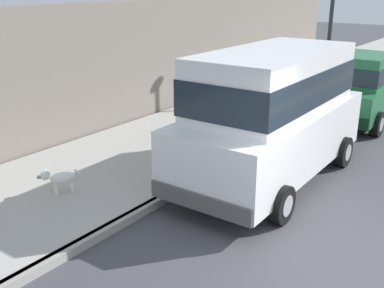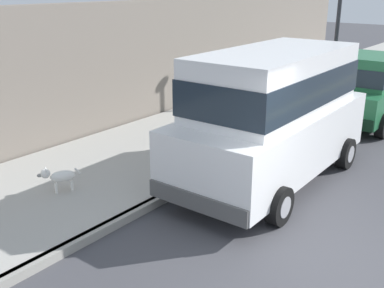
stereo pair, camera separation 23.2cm
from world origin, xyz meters
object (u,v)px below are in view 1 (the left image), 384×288
Objects in this scene: street_lamp at (332,9)px; car_green_hatchback at (358,87)px; dog_white at (59,178)px; car_white_van at (273,110)px.

car_green_hatchback is at bearing -42.58° from street_lamp.
car_green_hatchback is 8.49m from dog_white.
car_white_van is at bearing 50.20° from dog_white.
car_green_hatchback is 2.73m from street_lamp.
car_white_van is 1.29× the size of car_green_hatchback.
car_green_hatchback is 0.86× the size of street_lamp.
dog_white is at bearing -97.19° from street_lamp.
car_white_van is 6.65m from street_lamp.
car_white_van is 7.34× the size of dog_white.
car_white_van is 1.11× the size of street_lamp.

